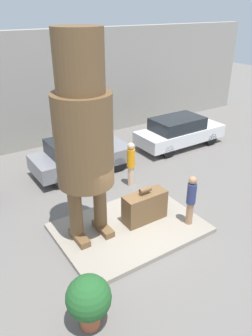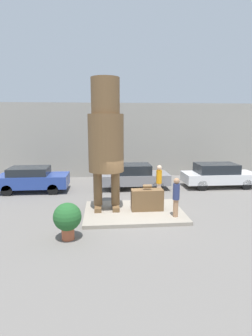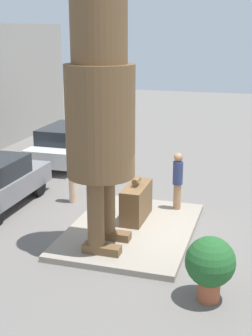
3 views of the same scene
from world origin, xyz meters
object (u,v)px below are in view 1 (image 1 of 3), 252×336
object	(u,v)px
statue_figure	(83,127)
parked_car_white	(179,131)
planter_pot	(89,299)
worker_hivis	(131,163)
parked_car_grey	(81,155)
giant_suitcase	(145,207)
tourist	(191,198)

from	to	relation	value
statue_figure	parked_car_white	bearing A→B (deg)	29.27
parked_car_white	planter_pot	size ratio (longest dim) A/B	3.38
parked_car_white	worker_hivis	size ratio (longest dim) A/B	2.51
parked_car_grey	worker_hivis	world-z (taller)	worker_hivis
parked_car_grey	planter_pot	bearing A→B (deg)	-114.94
giant_suitcase	worker_hivis	world-z (taller)	worker_hivis
statue_figure	giant_suitcase	bearing A→B (deg)	-10.74
tourist	worker_hivis	distance (m)	3.33
planter_pot	parked_car_grey	bearing A→B (deg)	65.06
planter_pot	statue_figure	bearing A→B (deg)	62.60
giant_suitcase	worker_hivis	distance (m)	2.63
tourist	worker_hivis	bearing A→B (deg)	90.46
planter_pot	worker_hivis	world-z (taller)	worker_hivis
giant_suitcase	tourist	world-z (taller)	tourist
giant_suitcase	parked_car_white	bearing A→B (deg)	39.32
giant_suitcase	parked_car_grey	xyz separation A→B (m)	(-0.07, 4.51, 0.17)
tourist	parked_car_grey	xyz separation A→B (m)	(-1.16, 5.46, -0.27)
planter_pot	worker_hivis	distance (m)	6.52
tourist	parked_car_white	size ratio (longest dim) A/B	0.37
giant_suitcase	parked_car_grey	size ratio (longest dim) A/B	0.35
statue_figure	tourist	bearing A→B (deg)	-23.81
tourist	parked_car_grey	size ratio (longest dim) A/B	0.41
planter_pot	giant_suitcase	bearing A→B (deg)	36.50
worker_hivis	giant_suitcase	bearing A→B (deg)	-114.11
parked_car_grey	worker_hivis	distance (m)	2.43
parked_car_grey	worker_hivis	bearing A→B (deg)	-62.01
parked_car_white	worker_hivis	xyz separation A→B (m)	(-4.32, -2.04, 0.20)
statue_figure	giant_suitcase	world-z (taller)	statue_figure
giant_suitcase	parked_car_grey	world-z (taller)	parked_car_grey
giant_suitcase	planter_pot	xyz separation A→B (m)	(-3.31, -2.45, 0.16)
parked_car_white	tourist	bearing A→B (deg)	-128.71
tourist	worker_hivis	xyz separation A→B (m)	(-0.03, 3.33, -0.08)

